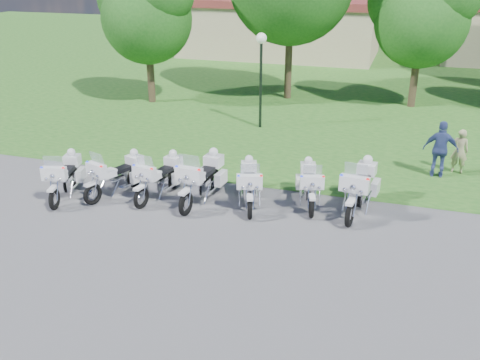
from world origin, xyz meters
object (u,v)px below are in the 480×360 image
(motorcycle_0, at_px, (65,176))
(motorcycle_1, at_px, (117,174))
(motorcycle_5, at_px, (309,184))
(bystander_a, at_px, (459,151))
(motorcycle_2, at_px, (160,176))
(motorcycle_3, at_px, (202,178))
(motorcycle_6, at_px, (360,187))
(bystander_c, at_px, (441,150))
(lamp_post, at_px, (261,57))
(motorcycle_4, at_px, (249,184))

(motorcycle_0, height_order, motorcycle_1, motorcycle_0)
(motorcycle_5, xyz_separation_m, bystander_a, (4.35, 4.01, 0.14))
(motorcycle_2, xyz_separation_m, motorcycle_3, (1.35, 0.09, 0.07))
(motorcycle_3, bearing_deg, bystander_a, -142.63)
(motorcycle_1, xyz_separation_m, motorcycle_6, (7.26, 1.07, 0.08))
(motorcycle_3, height_order, bystander_c, bystander_c)
(lamp_post, bearing_deg, bystander_c, -26.76)
(motorcycle_6, bearing_deg, motorcycle_0, 17.62)
(motorcycle_5, bearing_deg, motorcycle_6, 163.41)
(motorcycle_4, height_order, bystander_a, motorcycle_4)
(motorcycle_3, distance_m, motorcycle_5, 3.20)
(motorcycle_0, xyz_separation_m, motorcycle_4, (5.55, 1.14, -0.00))
(motorcycle_2, xyz_separation_m, motorcycle_6, (5.92, 0.82, 0.08))
(lamp_post, xyz_separation_m, bystander_a, (7.87, -3.08, -2.27))
(motorcycle_1, distance_m, bystander_c, 10.54)
(motorcycle_2, bearing_deg, bystander_a, -141.13)
(motorcycle_5, bearing_deg, motorcycle_4, 3.63)
(motorcycle_1, relative_size, lamp_post, 0.56)
(motorcycle_4, relative_size, motorcycle_6, 0.86)
(lamp_post, bearing_deg, motorcycle_5, -63.62)
(motorcycle_5, distance_m, bystander_a, 5.92)
(motorcycle_1, relative_size, bystander_c, 1.17)
(bystander_a, bearing_deg, motorcycle_5, 47.44)
(motorcycle_6, relative_size, bystander_c, 1.37)
(motorcycle_2, relative_size, bystander_a, 1.51)
(motorcycle_3, relative_size, bystander_c, 1.36)
(motorcycle_2, relative_size, bystander_c, 1.22)
(motorcycle_0, height_order, bystander_c, bystander_c)
(motorcycle_3, xyz_separation_m, bystander_a, (7.45, 4.78, 0.04))
(bystander_c, bearing_deg, bystander_a, -137.40)
(lamp_post, distance_m, bystander_a, 8.75)
(motorcycle_5, bearing_deg, lamp_post, -78.85)
(motorcycle_1, distance_m, motorcycle_2, 1.36)
(motorcycle_1, height_order, lamp_post, lamp_post)
(bystander_c, bearing_deg, motorcycle_3, 32.82)
(motorcycle_4, height_order, motorcycle_5, motorcycle_4)
(motorcycle_1, bearing_deg, motorcycle_5, -149.18)
(motorcycle_3, bearing_deg, motorcycle_5, -161.38)
(motorcycle_2, distance_m, bystander_c, 9.23)
(motorcycle_0, distance_m, motorcycle_4, 5.67)
(motorcycle_2, height_order, motorcycle_5, motorcycle_2)
(motorcycle_3, distance_m, motorcycle_6, 4.63)
(motorcycle_5, bearing_deg, motorcycle_1, -4.42)
(motorcycle_6, bearing_deg, motorcycle_1, 15.06)
(motorcycle_6, height_order, lamp_post, lamp_post)
(motorcycle_3, bearing_deg, motorcycle_0, 17.61)
(motorcycle_3, distance_m, bystander_c, 8.01)
(motorcycle_4, bearing_deg, motorcycle_6, 171.97)
(motorcycle_5, bearing_deg, motorcycle_3, -1.29)
(motorcycle_1, height_order, bystander_a, motorcycle_1)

